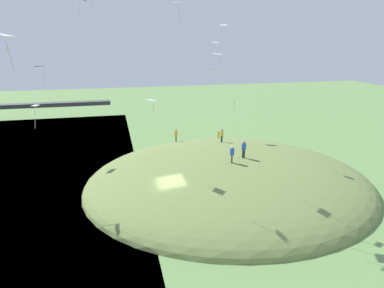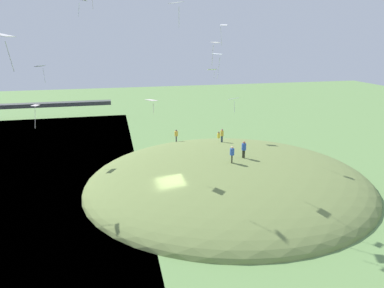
# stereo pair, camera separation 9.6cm
# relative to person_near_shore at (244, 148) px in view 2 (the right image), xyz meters

# --- Properties ---
(ground_plane) EXTENTS (160.00, 160.00, 0.00)m
(ground_plane) POSITION_rel_person_near_shore_xyz_m (-8.27, -3.47, -3.78)
(ground_plane) COLOR #668E4D
(grass_hill) EXTENTS (29.67, 27.70, 5.33)m
(grass_hill) POSITION_rel_person_near_shore_xyz_m (-1.51, 0.17, -3.78)
(grass_hill) COLOR olive
(grass_hill) RESTS_ON ground_plane
(person_near_shore) EXTENTS (0.63, 0.63, 1.81)m
(person_near_shore) POSITION_rel_person_near_shore_xyz_m (0.00, 0.00, 0.00)
(person_near_shore) COLOR black
(person_near_shore) RESTS_ON grass_hill
(person_on_hilltop) EXTENTS (0.53, 0.53, 1.73)m
(person_on_hilltop) POSITION_rel_person_near_shore_xyz_m (-1.67, -1.12, -0.04)
(person_on_hilltop) COLOR #373C2A
(person_on_hilltop) RESTS_ON grass_hill
(person_walking_path) EXTENTS (0.55, 0.55, 1.63)m
(person_walking_path) POSITION_rel_person_near_shore_xyz_m (-5.03, 11.04, -1.25)
(person_walking_path) COLOR #352B37
(person_walking_path) RESTS_ON grass_hill
(person_watching_kites) EXTENTS (0.53, 0.53, 1.67)m
(person_watching_kites) POSITION_rel_person_near_shore_xyz_m (-0.07, 7.08, -0.44)
(person_watching_kites) COLOR #28364B
(person_watching_kites) RESTS_ON grass_hill
(person_with_child) EXTENTS (0.55, 0.55, 1.76)m
(person_with_child) POSITION_rel_person_near_shore_xyz_m (1.65, 13.80, -2.67)
(person_with_child) COLOR #212D45
(person_with_child) RESTS_ON ground_plane
(kite_1) EXTENTS (1.24, 1.28, 1.96)m
(kite_1) POSITION_rel_person_near_shore_xyz_m (-20.33, 9.63, 7.75)
(kite_1) COLOR white
(kite_2) EXTENTS (1.12, 1.25, 1.88)m
(kite_2) POSITION_rel_person_near_shore_xyz_m (-7.58, -3.71, 13.27)
(kite_2) COLOR silver
(kite_3) EXTENTS (1.11, 1.25, 1.99)m
(kite_3) POSITION_rel_person_near_shore_xyz_m (-4.64, -5.11, 9.47)
(kite_3) COLOR white
(kite_4) EXTENTS (1.15, 1.22, 1.29)m
(kite_4) POSITION_rel_person_near_shore_xyz_m (-9.46, -1.34, 5.46)
(kite_4) COLOR white
(kite_5) EXTENTS (0.90, 0.80, 1.93)m
(kite_5) POSITION_rel_person_near_shore_xyz_m (-4.21, -3.06, 10.24)
(kite_5) COLOR silver
(kite_6) EXTENTS (0.80, 1.11, 1.19)m
(kite_6) POSITION_rel_person_near_shore_xyz_m (-14.47, -5.58, 13.23)
(kite_6) COLOR white
(kite_7) EXTENTS (0.95, 0.86, 1.33)m
(kite_7) POSITION_rel_person_near_shore_xyz_m (-2.96, -4.56, 5.87)
(kite_7) COLOR white
(kite_8) EXTENTS (0.88, 0.78, 2.17)m
(kite_8) POSITION_rel_person_near_shore_xyz_m (-0.78, 5.43, 11.88)
(kite_8) COLOR white
(kite_9) EXTENTS (1.15, 0.80, 1.19)m
(kite_9) POSITION_rel_person_near_shore_xyz_m (-0.32, 10.99, 6.94)
(kite_9) COLOR white
(kite_10) EXTENTS (0.66, 0.78, 2.01)m
(kite_10) POSITION_rel_person_near_shore_xyz_m (-19.07, -1.44, 5.25)
(kite_10) COLOR white
(kite_11) EXTENTS (0.96, 1.21, 1.79)m
(kite_11) POSITION_rel_person_near_shore_xyz_m (-17.66, -12.93, 10.82)
(kite_11) COLOR white
(mooring_post) EXTENTS (0.14, 0.14, 0.85)m
(mooring_post) POSITION_rel_person_near_shore_xyz_m (-10.71, -7.54, -3.36)
(mooring_post) COLOR #4F3E2F
(mooring_post) RESTS_ON ground_plane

